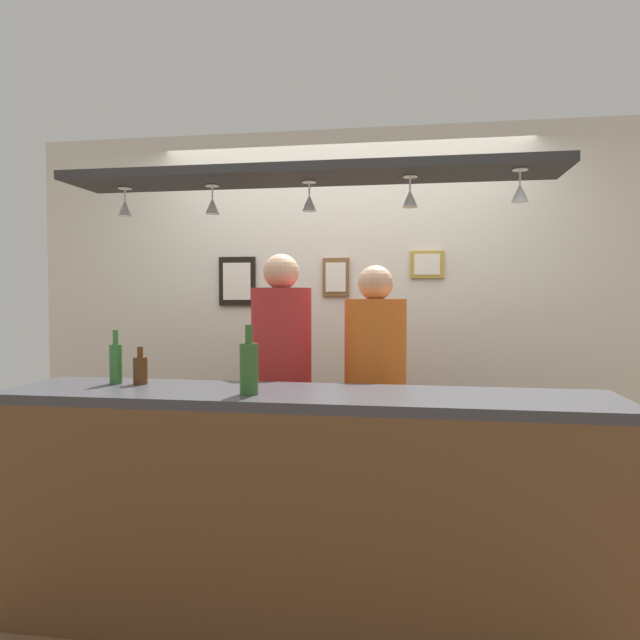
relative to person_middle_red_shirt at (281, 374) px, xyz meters
name	(u,v)px	position (x,y,z in m)	size (l,w,h in m)	color
ground_plane	(317,585)	(0.26, -0.34, -1.03)	(8.00, 8.00, 0.00)	brown
back_wall	(343,321)	(0.26, 0.76, 0.27)	(4.40, 0.06, 2.60)	silver
bar_counter	(297,480)	(0.26, -0.84, -0.33)	(2.70, 0.55, 1.05)	#38383D
overhead_glass_rack	(306,175)	(0.26, -0.64, 0.98)	(2.20, 0.36, 0.04)	black
hanging_wineglass_far_left	(125,207)	(-0.63, -0.58, 0.86)	(0.07, 0.07, 0.13)	silver
hanging_wineglass_left	(212,205)	(-0.19, -0.58, 0.86)	(0.07, 0.07, 0.13)	silver
hanging_wineglass_center_left	(309,202)	(0.27, -0.59, 0.86)	(0.07, 0.07, 0.13)	silver
hanging_wineglass_center	(410,197)	(0.72, -0.64, 0.86)	(0.07, 0.07, 0.13)	silver
hanging_wineglass_center_right	(520,192)	(1.16, -0.71, 0.86)	(0.07, 0.07, 0.13)	silver
person_middle_red_shirt	(281,374)	(0.00, 0.00, 0.00)	(0.34, 0.34, 1.71)	#2D334C
person_right_orange_shirt	(375,384)	(0.53, 0.00, -0.04)	(0.34, 0.34, 1.64)	#2D334C
bottle_champagne_green	(249,367)	(0.04, -0.79, 0.14)	(0.08, 0.08, 0.30)	#2D5623
bottle_beer_brown_stubby	(140,369)	(-0.56, -0.59, 0.09)	(0.07, 0.07, 0.18)	#512D14
bottle_beer_green_import	(116,362)	(-0.68, -0.60, 0.12)	(0.06, 0.06, 0.26)	#336B2D
picture_frame_upper_small	(427,264)	(0.82, 0.72, 0.65)	(0.22, 0.02, 0.18)	#B29338
picture_frame_crest	(336,277)	(0.21, 0.72, 0.57)	(0.18, 0.02, 0.26)	brown
picture_frame_caricature	(237,281)	(-0.48, 0.72, 0.54)	(0.26, 0.02, 0.34)	black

